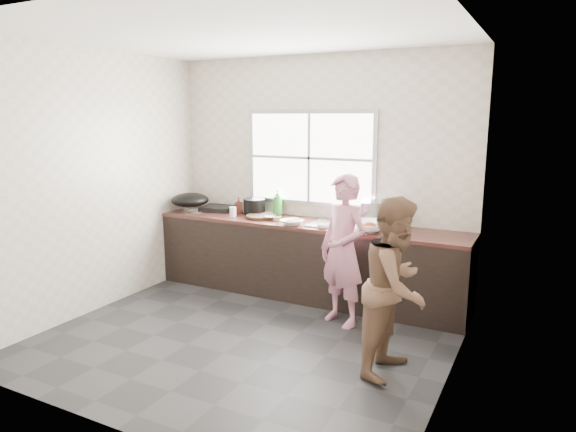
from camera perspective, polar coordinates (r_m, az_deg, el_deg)
The scene contains 30 objects.
floor at distance 4.91m, azimuth -4.65°, elevation -13.38°, with size 3.60×3.20×0.01m, color #252528.
ceiling at distance 4.53m, azimuth -5.22°, elevation 19.65°, with size 3.60×3.20×0.01m, color silver.
wall_back at distance 5.93m, azimuth 3.40°, elevation 4.50°, with size 3.60×0.01×2.70m, color beige.
wall_left at distance 5.69m, azimuth -20.51°, elevation 3.54°, with size 0.01×3.20×2.70m, color beige.
wall_right at distance 3.89m, azimuth 18.22°, elevation 0.50°, with size 0.01×3.20×2.70m, color beige.
wall_front at distance 3.31m, azimuth -19.92°, elevation -1.39°, with size 3.60×0.01×2.70m, color beige.
cabinet at distance 5.84m, azimuth 2.03°, elevation -5.02°, with size 3.60×0.62×0.82m, color black.
countertop at distance 5.73m, azimuth 2.06°, elevation -0.88°, with size 3.60×0.64×0.04m, color #391C17.
sink at distance 5.59m, azimuth 5.30°, elevation -0.97°, with size 0.55×0.45×0.02m, color silver.
faucet at distance 5.74m, azimuth 6.08°, elevation 0.81°, with size 0.02×0.02×0.30m, color silver.
window_frame at distance 5.94m, azimuth 2.47°, elevation 6.46°, with size 1.60×0.05×1.10m, color #9EA0A5.
window_glazing at distance 5.92m, azimuth 2.37°, elevation 6.44°, with size 1.50×0.01×1.00m, color white.
woman at distance 5.02m, azimuth 6.14°, elevation -4.37°, with size 0.51×0.33×1.39m, color pink.
person_side at distance 4.14m, azimuth 11.95°, elevation -7.66°, with size 0.69×0.54×1.42m, color brown.
cutting_board at distance 5.95m, azimuth -3.00°, elevation -0.07°, with size 0.35×0.35×0.04m, color black.
cleaver at distance 5.81m, azimuth -1.76°, elevation -0.08°, with size 0.20×0.10×0.01m, color silver.
bowl_mince at distance 5.57m, azimuth 0.45°, elevation -0.71°, with size 0.24×0.24×0.06m, color silver.
bowl_crabs at distance 5.29m, azimuth 8.95°, elevation -1.41°, with size 0.22×0.22×0.07m, color silver.
bowl_held at distance 5.43m, azimuth 3.94°, elevation -1.06°, with size 0.18×0.18×0.06m, color white.
black_pot at distance 6.18m, azimuth -3.77°, elevation 1.05°, with size 0.26×0.26×0.19m, color black.
plate_food at distance 6.22m, azimuth -2.69°, elevation 0.34°, with size 0.22×0.22×0.02m, color silver.
bottle_green at distance 6.09m, azimuth -1.16°, elevation 1.57°, with size 0.12×0.12×0.32m, color #2A812A.
bottle_brown_tall at distance 6.26m, azimuth -5.48°, elevation 1.12°, with size 0.08×0.08×0.18m, color #461911.
bottle_brown_short at distance 6.30m, azimuth -3.94°, elevation 1.10°, with size 0.12×0.12×0.16m, color #471C11.
glass_jar at distance 6.08m, azimuth -6.14°, elevation 0.49°, with size 0.08×0.08×0.11m, color white.
burner at distance 6.49m, azimuth -7.78°, elevation 0.87°, with size 0.38×0.38×0.06m, color black.
wok at distance 6.45m, azimuth -10.82°, elevation 1.76°, with size 0.46×0.46×0.17m, color black.
dish_rack at distance 5.49m, azimuth 10.12°, elevation 0.15°, with size 0.38×0.27×0.28m, color silver.
pot_lid_left at distance 6.48m, azimuth -10.06°, elevation 0.58°, with size 0.24×0.24×0.01m, color #ABAEB2.
pot_lid_right at distance 6.41m, azimuth -5.30°, elevation 0.59°, with size 0.27×0.27×0.01m, color silver.
Camera 1 is at (2.40, -3.78, 2.02)m, focal length 32.00 mm.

